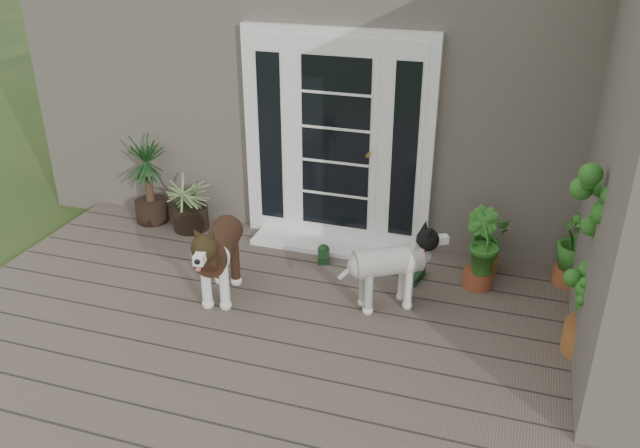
% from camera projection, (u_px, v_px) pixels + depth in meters
% --- Properties ---
extents(deck, '(6.20, 4.60, 0.12)m').
position_uv_depth(deck, '(278.00, 377.00, 4.93)').
color(deck, '#6B5B4C').
rests_on(deck, ground).
extents(house_main, '(7.40, 4.00, 3.10)m').
position_uv_depth(house_main, '(401.00, 62.00, 7.91)').
color(house_main, '#665E54').
rests_on(house_main, ground).
extents(door_unit, '(1.90, 0.14, 2.15)m').
position_uv_depth(door_unit, '(337.00, 141.00, 6.37)').
color(door_unit, white).
rests_on(door_unit, deck).
extents(door_step, '(1.60, 0.40, 0.05)m').
position_uv_depth(door_step, '(330.00, 245.00, 6.66)').
color(door_step, white).
rests_on(door_step, deck).
extents(brindle_dog, '(0.54, 0.94, 0.74)m').
position_uv_depth(brindle_dog, '(220.00, 259.00, 5.68)').
color(brindle_dog, '#3F2517').
rests_on(brindle_dog, deck).
extents(white_dog, '(0.84, 0.70, 0.65)m').
position_uv_depth(white_dog, '(387.00, 273.00, 5.55)').
color(white_dog, silver).
rests_on(white_dog, deck).
extents(spider_plant, '(0.71, 0.71, 0.67)m').
position_uv_depth(spider_plant, '(189.00, 200.00, 6.91)').
color(spider_plant, '#77985D').
rests_on(spider_plant, deck).
extents(yucca, '(0.84, 0.84, 0.96)m').
position_uv_depth(yucca, '(148.00, 180.00, 7.02)').
color(yucca, black).
rests_on(yucca, deck).
extents(herb_a, '(0.53, 0.53, 0.48)m').
position_uv_depth(herb_a, '(486.00, 248.00, 6.14)').
color(herb_a, '#285819').
rests_on(herb_a, deck).
extents(herb_b, '(0.51, 0.51, 0.54)m').
position_uv_depth(herb_b, '(480.00, 260.00, 5.87)').
color(herb_b, '#164E16').
rests_on(herb_b, deck).
extents(herb_c, '(0.44, 0.44, 0.60)m').
position_uv_depth(herb_c, '(573.00, 254.00, 5.91)').
color(herb_c, '#1B5518').
rests_on(herb_c, deck).
extents(sapling, '(0.60, 0.60, 1.82)m').
position_uv_depth(sapling, '(605.00, 249.00, 4.71)').
color(sapling, '#18551D').
rests_on(sapling, deck).
extents(clog_left, '(0.22, 0.33, 0.09)m').
position_uv_depth(clog_left, '(323.00, 255.00, 6.43)').
color(clog_left, '#163818').
rests_on(clog_left, deck).
extents(clog_right, '(0.21, 0.34, 0.10)m').
position_uv_depth(clog_right, '(415.00, 275.00, 6.07)').
color(clog_right, black).
rests_on(clog_right, deck).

